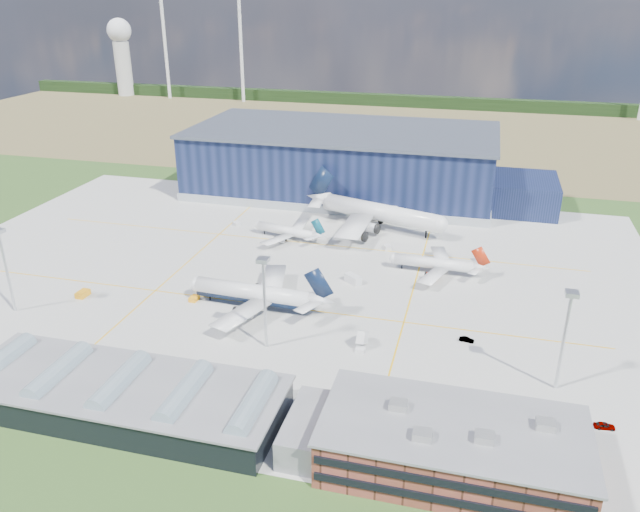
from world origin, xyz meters
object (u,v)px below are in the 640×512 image
at_px(car_b, 467,340).
at_px(car_a, 604,426).
at_px(airliner_navy, 253,284).
at_px(airstair, 362,341).
at_px(airliner_widebody, 381,204).
at_px(gse_cart_a, 388,247).
at_px(gse_cart_b, 237,224).
at_px(light_mast_east, 566,325).
at_px(light_mast_center, 264,288).
at_px(airliner_red, 434,258).
at_px(ops_building, 452,446).
at_px(airliner_regional, 286,226).
at_px(gse_tug_b, 194,299).
at_px(hangar, 350,164).
at_px(gse_van_b, 353,279).
at_px(gse_tug_a, 83,294).
at_px(light_mast_west, 4,257).

bearing_deg(car_b, car_a, -125.84).
height_order(airliner_navy, airstair, airliner_navy).
relative_size(airliner_navy, airliner_widebody, 0.74).
relative_size(gse_cart_a, gse_cart_b, 1.01).
relative_size(light_mast_east, gse_cart_b, 7.41).
distance_m(light_mast_center, airliner_red, 63.22).
xyz_separation_m(ops_building, car_b, (0.83, 44.42, -4.21)).
xyz_separation_m(light_mast_center, gse_cart_b, (-37.37, 74.71, -14.76)).
relative_size(gse_cart_a, car_a, 0.79).
relative_size(car_a, car_b, 1.13).
bearing_deg(ops_building, airliner_regional, 122.31).
height_order(gse_tug_b, gse_cart_a, gse_cart_a).
height_order(gse_tug_b, car_b, gse_tug_b).
bearing_deg(light_mast_east, gse_tug_b, 169.34).
xyz_separation_m(hangar, light_mast_east, (72.19, -124.80, 3.82)).
bearing_deg(hangar, airliner_red, -60.27).
height_order(airstair, car_b, airstair).
xyz_separation_m(airliner_regional, car_a, (89.41, -78.56, -3.85)).
distance_m(airliner_widebody, airstair, 79.88).
height_order(hangar, gse_cart_b, hangar).
bearing_deg(airstair, gse_van_b, 108.11).
xyz_separation_m(airliner_navy, gse_van_b, (22.39, 21.25, -5.52)).
xyz_separation_m(gse_cart_a, airstair, (3.63, -60.52, 0.83)).
bearing_deg(car_a, airstair, 65.61).
height_order(light_mast_east, airstair, light_mast_east).
height_order(airliner_widebody, gse_van_b, airliner_widebody).
xyz_separation_m(hangar, car_b, (53.03, -110.39, -11.04)).
bearing_deg(light_mast_east, airliner_navy, 166.46).
distance_m(gse_tug_a, gse_tug_b, 31.24).
bearing_deg(light_mast_center, car_b, 17.45).
bearing_deg(car_a, car_b, 40.97).
distance_m(gse_van_b, airstair, 34.50).
bearing_deg(airliner_widebody, car_a, -39.73).
bearing_deg(airliner_widebody, gse_tug_b, -101.99).
bearing_deg(gse_cart_b, airliner_red, -64.55).
xyz_separation_m(ops_building, car_a, (28.07, 18.44, -4.12)).
xyz_separation_m(light_mast_west, gse_cart_a, (88.32, 66.56, -14.75)).
xyz_separation_m(light_mast_east, airliner_red, (-30.61, 52.00, -10.52)).
distance_m(light_mast_east, gse_cart_b, 127.59).
distance_m(airliner_red, gse_tug_b, 70.50).
xyz_separation_m(ops_building, gse_tug_a, (-102.57, 41.76, -3.97)).
height_order(light_mast_center, car_a, light_mast_center).
relative_size(gse_cart_a, airstair, 0.66).
bearing_deg(light_mast_west, airstair, 3.76).
xyz_separation_m(airliner_navy, gse_tug_b, (-17.04, -0.71, -6.10)).
bearing_deg(light_mast_east, light_mast_center, 180.00).
distance_m(light_mast_east, car_a, 20.42).
bearing_deg(gse_cart_a, ops_building, -96.95).
xyz_separation_m(light_mast_east, airliner_regional, (-81.33, 66.99, -10.90)).
height_order(gse_van_b, airstair, airstair).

